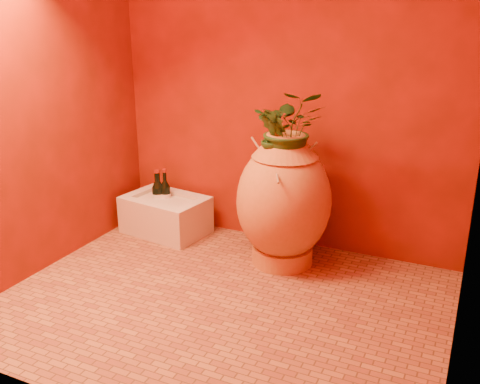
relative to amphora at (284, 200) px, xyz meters
The scene contains 11 objects.
floor 0.80m from the amphora, 101.37° to the right, with size 2.50×2.50×0.00m, color brown.
wall_back 0.89m from the amphora, 110.47° to the left, with size 2.50×0.02×2.50m, color #5F1805.
wall_left 1.73m from the amphora, 154.79° to the right, with size 0.02×2.00×2.50m, color #5F1805.
amphora is the anchor object (origin of this frame).
stone_basin 1.03m from the amphora, behind, with size 0.65×0.49×0.28m.
wine_bottle_a 1.10m from the amphora, behind, with size 0.08×0.08×0.32m.
wine_bottle_b 1.05m from the amphora, behind, with size 0.08×0.08×0.32m.
wine_bottle_c 1.09m from the amphora, behind, with size 0.08×0.08×0.32m.
wall_tap 0.49m from the amphora, 118.91° to the left, with size 0.07×0.14×0.16m.
plant_main 0.48m from the amphora, 12.52° to the left, with size 0.43×0.38×0.48m, color #1B3F16.
plant_side 0.44m from the amphora, 117.94° to the right, with size 0.20×0.16×0.36m, color #1B3F16.
Camera 1 is at (1.25, -2.42, 1.62)m, focal length 40.00 mm.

